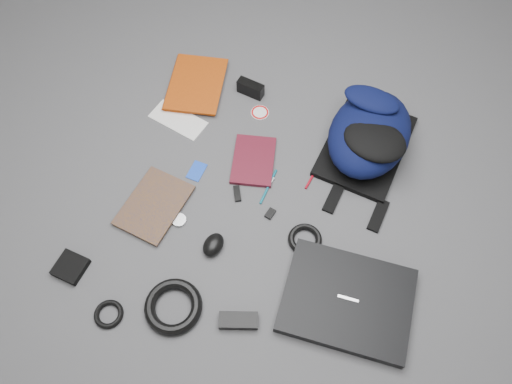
% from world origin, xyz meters
% --- Properties ---
extents(ground, '(4.00, 4.00, 0.00)m').
position_xyz_m(ground, '(0.00, 0.00, 0.00)').
color(ground, '#4F4F51').
rests_on(ground, ground).
extents(backpack, '(0.38, 0.49, 0.18)m').
position_xyz_m(backpack, '(0.35, 0.28, 0.09)').
color(backpack, black).
rests_on(backpack, ground).
extents(laptop, '(0.41, 0.33, 0.04)m').
position_xyz_m(laptop, '(0.36, -0.31, 0.02)').
color(laptop, black).
rests_on(laptop, ground).
extents(textbook_red, '(0.23, 0.30, 0.03)m').
position_xyz_m(textbook_red, '(-0.45, 0.41, 0.02)').
color(textbook_red, '#963408').
rests_on(textbook_red, ground).
extents(comic_book, '(0.24, 0.29, 0.02)m').
position_xyz_m(comic_book, '(-0.42, -0.10, 0.01)').
color(comic_book, '#9F5F0B').
rests_on(comic_book, ground).
extents(envelope, '(0.24, 0.16, 0.00)m').
position_xyz_m(envelope, '(-0.36, 0.25, 0.00)').
color(envelope, white).
rests_on(envelope, ground).
extents(dvd_case, '(0.17, 0.22, 0.02)m').
position_xyz_m(dvd_case, '(-0.04, 0.13, 0.01)').
color(dvd_case, '#430D17').
rests_on(dvd_case, ground).
extents(compact_camera, '(0.11, 0.06, 0.06)m').
position_xyz_m(compact_camera, '(-0.12, 0.44, 0.03)').
color(compact_camera, black).
rests_on(compact_camera, ground).
extents(sticker_disc, '(0.09, 0.09, 0.00)m').
position_xyz_m(sticker_disc, '(-0.07, 0.35, 0.00)').
color(sticker_disc, white).
rests_on(sticker_disc, ground).
extents(pen_teal, '(0.03, 0.15, 0.01)m').
position_xyz_m(pen_teal, '(0.04, 0.04, 0.00)').
color(pen_teal, '#0D6379').
rests_on(pen_teal, ground).
extents(pen_red, '(0.05, 0.15, 0.01)m').
position_xyz_m(pen_red, '(0.18, 0.13, 0.00)').
color(pen_red, '#9F0C1B').
rests_on(pen_red, ground).
extents(id_badge, '(0.06, 0.09, 0.00)m').
position_xyz_m(id_badge, '(-0.23, 0.04, 0.00)').
color(id_badge, blue).
rests_on(id_badge, ground).
extents(usb_black, '(0.04, 0.06, 0.01)m').
position_xyz_m(usb_black, '(-0.06, -0.01, 0.01)').
color(usb_black, black).
rests_on(usb_black, ground).
extents(usb_silver, '(0.03, 0.04, 0.01)m').
position_xyz_m(usb_silver, '(0.04, 0.06, 0.00)').
color(usb_silver, '#A3A2A4').
rests_on(usb_silver, ground).
extents(key_fob, '(0.04, 0.04, 0.01)m').
position_xyz_m(key_fob, '(0.06, -0.06, 0.01)').
color(key_fob, black).
rests_on(key_fob, ground).
extents(mouse, '(0.08, 0.10, 0.05)m').
position_xyz_m(mouse, '(-0.09, -0.22, 0.02)').
color(mouse, black).
rests_on(mouse, ground).
extents(headphone_left, '(0.05, 0.05, 0.01)m').
position_xyz_m(headphone_left, '(-0.28, -0.17, 0.01)').
color(headphone_left, '#ADADAF').
rests_on(headphone_left, ground).
extents(headphone_right, '(0.06, 0.06, 0.01)m').
position_xyz_m(headphone_right, '(-0.23, -0.16, 0.01)').
color(headphone_right, '#A7A7A9').
rests_on(headphone_right, ground).
extents(cable_coil, '(0.14, 0.14, 0.02)m').
position_xyz_m(cable_coil, '(0.20, -0.13, 0.01)').
color(cable_coil, black).
rests_on(cable_coil, ground).
extents(power_brick, '(0.13, 0.07, 0.03)m').
position_xyz_m(power_brick, '(0.05, -0.44, 0.01)').
color(power_brick, black).
rests_on(power_brick, ground).
extents(power_cord_coil, '(0.21, 0.21, 0.03)m').
position_xyz_m(power_cord_coil, '(-0.16, -0.45, 0.02)').
color(power_cord_coil, black).
rests_on(power_cord_coil, ground).
extents(pouch, '(0.11, 0.11, 0.02)m').
position_xyz_m(pouch, '(-0.52, -0.40, 0.01)').
color(pouch, black).
rests_on(pouch, ground).
extents(earbud_coil, '(0.12, 0.12, 0.02)m').
position_xyz_m(earbud_coil, '(-0.35, -0.51, 0.01)').
color(earbud_coil, black).
rests_on(earbud_coil, ground).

